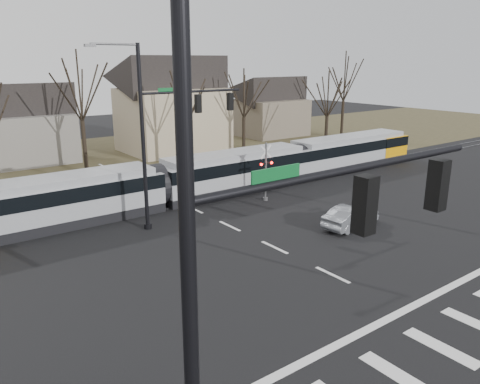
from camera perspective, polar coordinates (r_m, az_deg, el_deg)
ground at (r=20.68m, az=15.38°, el=-11.67°), size 140.00×140.00×0.00m
grass_verge at (r=46.40m, az=-17.23°, el=3.49°), size 140.00×28.00×0.01m
crosswalk at (r=18.86m, az=25.26°, el=-15.54°), size 27.00×2.60×0.01m
stop_line at (r=19.78m, az=19.56°, el=-13.36°), size 28.00×0.35×0.01m
lane_dashes at (r=32.16m, az=-7.46°, el=-1.20°), size 0.18×30.00×0.01m
rail_pair at (r=31.98m, az=-7.29°, el=-1.25°), size 90.00×1.52×0.06m
tram at (r=34.14m, az=-0.79°, el=2.69°), size 38.54×2.86×2.92m
sedan at (r=27.71m, az=13.35°, el=-2.93°), size 2.25×4.21×1.29m
signal_pole_near_left at (r=7.58m, az=4.63°, el=-12.99°), size 9.28×0.44×10.20m
signal_pole_far at (r=26.80m, az=-8.71°, el=7.82°), size 9.28×0.44×10.20m
rail_crossing_signal at (r=31.83m, az=3.15°, el=2.24°), size 1.08×0.36×4.00m
tree_row at (r=40.84m, az=-12.23°, el=9.36°), size 59.20×7.20×10.00m
house_b at (r=48.28m, az=-24.89°, el=7.98°), size 8.64×7.56×7.65m
house_c at (r=50.17m, az=-8.28°, el=10.96°), size 10.80×8.64×10.10m
house_d at (r=60.41m, az=3.62°, el=10.68°), size 8.64×7.56×7.65m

